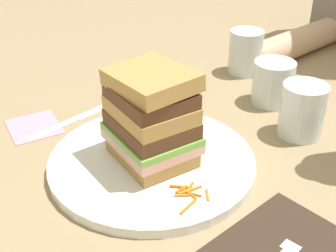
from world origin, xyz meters
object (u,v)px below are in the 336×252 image
object	(u,v)px
main_plate	(152,162)
sandwich	(151,118)
knife	(77,118)
juice_glass	(302,113)
napkin_dark	(287,251)
napkin_pink	(34,126)
empty_tumbler_1	(246,52)
empty_tumbler_0	(273,83)

from	to	relation	value
main_plate	sandwich	bearing A→B (deg)	113.35
knife	juice_glass	xyz separation A→B (m)	(0.27, 0.24, 0.04)
napkin_dark	napkin_pink	bearing A→B (deg)	-168.54
sandwich	empty_tumbler_1	size ratio (longest dim) A/B	1.54
knife	empty_tumbler_0	distance (m)	0.34
knife	empty_tumbler_1	xyz separation A→B (m)	(0.06, 0.36, 0.04)
napkin_pink	main_plate	bearing A→B (deg)	20.24
main_plate	knife	distance (m)	0.19
napkin_dark	juice_glass	size ratio (longest dim) A/B	1.88
main_plate	sandwich	size ratio (longest dim) A/B	2.16
knife	empty_tumbler_0	world-z (taller)	empty_tumbler_0
sandwich	empty_tumbler_1	bearing A→B (deg)	110.65
sandwich	juice_glass	bearing A→B (deg)	69.89
sandwich	napkin_pink	world-z (taller)	sandwich
napkin_dark	empty_tumbler_0	distance (m)	0.36
knife	napkin_pink	world-z (taller)	same
sandwich	knife	distance (m)	0.20
knife	juice_glass	distance (m)	0.36
napkin_pink	juice_glass	bearing A→B (deg)	46.40
main_plate	napkin_pink	size ratio (longest dim) A/B	3.36
napkin_dark	knife	distance (m)	0.41
juice_glass	napkin_dark	bearing A→B (deg)	-57.45
sandwich	knife	size ratio (longest dim) A/B	0.67
knife	napkin_pink	xyz separation A→B (m)	(-0.02, -0.07, -0.00)
napkin_dark	juice_glass	distance (m)	0.26
juice_glass	empty_tumbler_0	xyz separation A→B (m)	(-0.10, 0.05, 0.00)
main_plate	juice_glass	world-z (taller)	juice_glass
napkin_dark	knife	size ratio (longest dim) A/B	0.79
juice_glass	sandwich	bearing A→B (deg)	-110.11
empty_tumbler_1	napkin_pink	size ratio (longest dim) A/B	1.01
empty_tumbler_1	juice_glass	bearing A→B (deg)	-28.57
main_plate	empty_tumbler_0	xyz separation A→B (m)	(-0.01, 0.28, 0.03)
sandwich	knife	world-z (taller)	sandwich
napkin_dark	empty_tumbler_0	bearing A→B (deg)	130.95
main_plate	empty_tumbler_1	bearing A→B (deg)	110.66
sandwich	empty_tumbler_0	size ratio (longest dim) A/B	1.75
sandwich	empty_tumbler_0	bearing A→B (deg)	92.50
empty_tumbler_1	napkin_pink	xyz separation A→B (m)	(-0.08, -0.42, -0.04)
empty_tumbler_0	juice_glass	bearing A→B (deg)	-28.84
main_plate	napkin_dark	world-z (taller)	main_plate
main_plate	napkin_dark	size ratio (longest dim) A/B	1.81
knife	empty_tumbler_0	xyz separation A→B (m)	(0.17, 0.29, 0.04)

